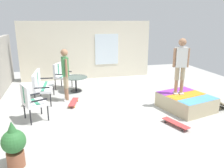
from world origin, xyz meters
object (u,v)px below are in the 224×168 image
(patio_chair_by_wall, at_px, (31,99))
(patio_table, at_px, (76,81))
(skateboard_spare, at_px, (176,123))
(potted_plant, at_px, (14,144))
(patio_bench, at_px, (41,84))
(skateboard_by_bench, at_px, (74,102))
(person_watching, at_px, (65,71))
(person_skater, at_px, (181,62))
(patio_chair_near_house, at_px, (61,73))
(skate_ramp, at_px, (186,102))

(patio_chair_by_wall, relative_size, patio_table, 1.13)
(skateboard_spare, distance_m, potted_plant, 3.84)
(patio_chair_by_wall, distance_m, patio_table, 2.76)
(patio_bench, distance_m, patio_chair_by_wall, 1.56)
(patio_table, relative_size, skateboard_by_bench, 1.09)
(skateboard_by_bench, xyz_separation_m, skateboard_spare, (-2.23, -2.43, 0.00))
(patio_table, bearing_deg, skateboard_by_bench, 171.07)
(patio_table, relative_size, person_watching, 0.51)
(patio_bench, xyz_separation_m, person_skater, (-1.71, -4.14, 0.84))
(patio_table, distance_m, person_watching, 1.23)
(person_watching, relative_size, person_skater, 1.04)
(patio_bench, xyz_separation_m, patio_chair_by_wall, (-1.55, 0.19, -0.00))
(potted_plant, bearing_deg, patio_chair_near_house, -11.44)
(skate_ramp, xyz_separation_m, patio_bench, (1.85, 4.37, 0.39))
(skate_ramp, bearing_deg, potted_plant, 110.43)
(patio_chair_by_wall, bearing_deg, skateboard_by_bench, -51.81)
(person_watching, bearing_deg, patio_bench, 78.35)
(patio_chair_near_house, bearing_deg, person_skater, -131.76)
(patio_table, relative_size, person_skater, 0.53)
(skate_ramp, relative_size, patio_chair_by_wall, 2.11)
(person_watching, bearing_deg, patio_chair_near_house, 4.75)
(patio_bench, distance_m, potted_plant, 3.60)
(patio_chair_near_house, relative_size, skateboard_spare, 1.24)
(patio_chair_near_house, distance_m, person_watching, 1.60)
(patio_table, bearing_deg, patio_bench, 123.12)
(patio_chair_near_house, relative_size, person_skater, 0.60)
(skate_ramp, bearing_deg, patio_chair_by_wall, 86.30)
(patio_bench, relative_size, skateboard_by_bench, 1.57)
(patio_chair_by_wall, bearing_deg, potted_plant, 176.52)
(patio_chair_near_house, bearing_deg, patio_chair_by_wall, 163.24)
(skate_ramp, height_order, person_watching, person_watching)
(patio_chair_near_house, relative_size, patio_table, 1.13)
(skateboard_spare, bearing_deg, skate_ramp, -42.95)
(person_watching, xyz_separation_m, person_skater, (-1.54, -3.32, 0.41))
(skate_ramp, distance_m, patio_table, 4.11)
(person_skater, distance_m, skateboard_by_bench, 3.59)
(person_skater, height_order, potted_plant, person_skater)
(skate_ramp, xyz_separation_m, skateboard_by_bench, (1.24, 3.36, -0.15))
(skateboard_by_bench, relative_size, potted_plant, 0.90)
(patio_chair_near_house, bearing_deg, patio_bench, 153.12)
(patio_bench, relative_size, person_skater, 0.76)
(person_watching, bearing_deg, skate_ramp, -115.28)
(patio_bench, bearing_deg, patio_chair_near_house, -26.88)
(person_skater, bearing_deg, skateboard_spare, 148.31)
(patio_table, height_order, skateboard_spare, patio_table)
(person_watching, distance_m, skateboard_spare, 3.86)
(patio_chair_by_wall, height_order, skateboard_by_bench, patio_chair_by_wall)
(patio_table, distance_m, potted_plant, 4.66)
(person_skater, bearing_deg, patio_table, 49.16)
(skate_ramp, distance_m, potted_plant, 5.00)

